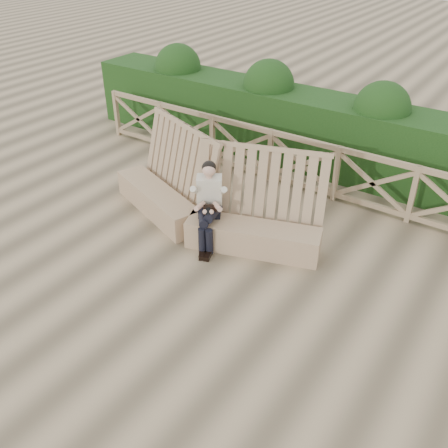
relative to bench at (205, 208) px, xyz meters
The scene contains 5 objects.
ground 1.52m from the bench, 61.17° to the right, with size 60.00×60.00×0.00m, color brown.
bench is the anchor object (origin of this frame).
woman 0.57m from the bench, 45.07° to the right, with size 0.67×0.89×1.43m.
guardrail 2.33m from the bench, 72.27° to the left, with size 10.10×0.09×1.10m.
hedge 3.50m from the bench, 78.28° to the left, with size 12.00×1.20×1.50m, color black.
Camera 1 is at (3.74, -4.61, 4.77)m, focal length 40.00 mm.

